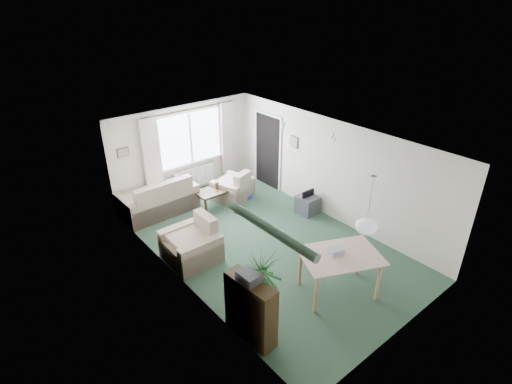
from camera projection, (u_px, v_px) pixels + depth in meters
ground at (265, 244)px, 8.66m from camera, size 6.50×6.50×0.00m
window at (190, 138)px, 10.31m from camera, size 1.80×0.03×1.30m
curtain_rod at (189, 109)px, 9.91m from camera, size 2.60×0.03×0.03m
curtain_left at (152, 158)px, 9.70m from camera, size 0.45×0.08×2.00m
curtain_right at (229, 138)px, 11.00m from camera, size 0.45×0.08×2.00m
radiator at (194, 177)px, 10.79m from camera, size 1.20×0.10×0.55m
doorway at (268, 151)px, 10.84m from camera, size 0.03×0.95×2.00m
pendant_lamp at (366, 226)px, 6.52m from camera, size 0.36×0.36×0.36m
tinsel_garland at (270, 229)px, 4.96m from camera, size 1.60×1.60×0.12m
bauble_cluster_a at (283, 124)px, 9.01m from camera, size 0.20×0.20×0.20m
bauble_cluster_b at (333, 135)px, 8.35m from camera, size 0.20×0.20×0.20m
wall_picture_back at (123, 152)px, 9.27m from camera, size 0.28×0.03×0.22m
wall_picture_right at (294, 142)px, 9.90m from camera, size 0.03×0.24×0.30m
sofa at (157, 195)px, 9.72m from camera, size 1.85×1.01×0.91m
armchair_corner at (233, 184)px, 10.39m from camera, size 1.10×1.07×0.79m
armchair_left at (190, 240)px, 7.98m from camera, size 0.97×1.02×0.91m
coffee_table at (216, 197)px, 10.11m from camera, size 0.99×0.56×0.44m
photo_frame at (217, 185)px, 10.07m from camera, size 0.12×0.04×0.16m
bookshelf at (251, 309)px, 6.13m from camera, size 0.37×0.92×1.10m
hifi_box at (249, 276)px, 5.88m from camera, size 0.29×0.36×0.14m
houseplant at (262, 295)px, 6.11m from camera, size 0.65×0.65×1.52m
dining_table at (338, 274)px, 7.13m from camera, size 1.51×1.30×0.80m
gift_box at (336, 251)px, 6.96m from camera, size 0.29×0.25×0.12m
tv_cube at (307, 205)px, 9.78m from camera, size 0.45×0.49×0.44m
pet_bed at (242, 195)px, 10.61m from camera, size 0.74×0.74×0.11m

